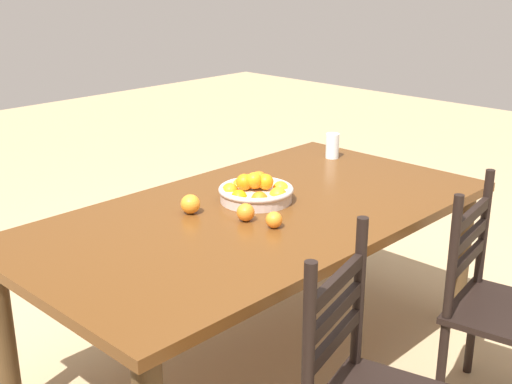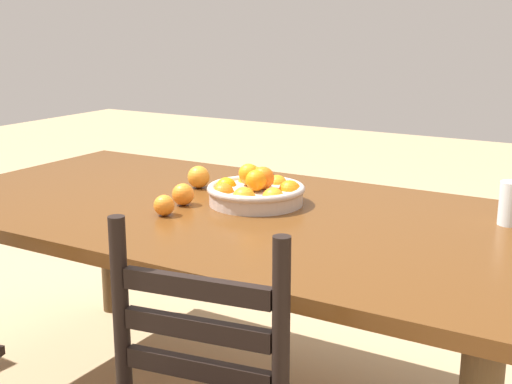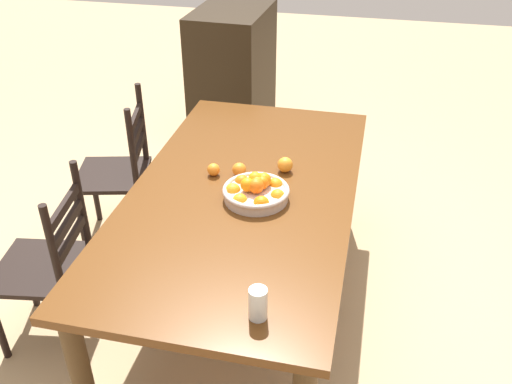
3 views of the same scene
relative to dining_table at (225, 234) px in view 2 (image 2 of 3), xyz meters
The scene contains 6 objects.
dining_table is the anchor object (origin of this frame).
fruit_bowl 0.17m from the dining_table, 130.47° to the right, with size 0.32×0.32×0.13m.
orange_loose_0 0.24m from the dining_table, 60.23° to the left, with size 0.06×0.06×0.06m, color orange.
orange_loose_1 0.18m from the dining_table, 21.75° to the left, with size 0.07×0.07×0.07m, color orange.
orange_loose_2 0.31m from the dining_table, 37.61° to the right, with size 0.08×0.08×0.08m, color orange.
drinking_glass 0.88m from the dining_table, 162.59° to the right, with size 0.07×0.07×0.13m, color silver.
Camera 2 is at (-1.18, 1.79, 1.31)m, focal length 48.85 mm.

